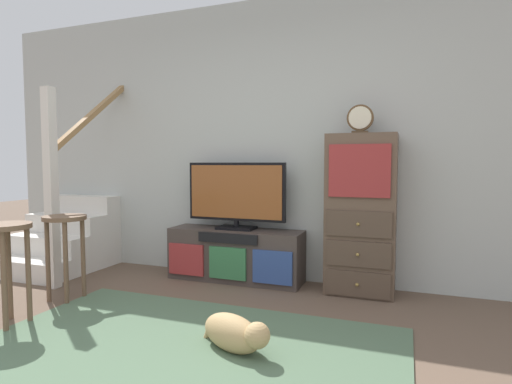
# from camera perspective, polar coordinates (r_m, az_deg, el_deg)

# --- Properties ---
(back_wall) EXTENTS (6.40, 0.12, 2.70)m
(back_wall) POSITION_cam_1_polar(r_m,az_deg,el_deg) (4.07, 2.49, 7.12)
(back_wall) COLOR #B2B7B2
(back_wall) RESTS_ON ground_plane
(area_rug) EXTENTS (2.60, 1.80, 0.01)m
(area_rug) POSITION_cam_1_polar(r_m,az_deg,el_deg) (2.61, -11.18, -21.49)
(area_rug) COLOR #4C664C
(area_rug) RESTS_ON ground_plane
(media_console) EXTENTS (1.30, 0.38, 0.49)m
(media_console) POSITION_cam_1_polar(r_m,az_deg,el_deg) (4.01, -2.87, -8.69)
(media_console) COLOR #423833
(media_console) RESTS_ON ground_plane
(television) EXTENTS (0.98, 0.22, 0.64)m
(television) POSITION_cam_1_polar(r_m,az_deg,el_deg) (3.95, -2.76, -0.26)
(television) COLOR black
(television) RESTS_ON media_console
(side_cabinet) EXTENTS (0.58, 0.38, 1.38)m
(side_cabinet) POSITION_cam_1_polar(r_m,az_deg,el_deg) (3.65, 14.30, -3.07)
(side_cabinet) COLOR brown
(side_cabinet) RESTS_ON ground_plane
(desk_clock) EXTENTS (0.22, 0.08, 0.24)m
(desk_clock) POSITION_cam_1_polar(r_m,az_deg,el_deg) (3.63, 14.23, 9.74)
(desk_clock) COLOR #4C3823
(desk_clock) RESTS_ON side_cabinet
(staircase) EXTENTS (1.00, 1.36, 2.20)m
(staircase) POSITION_cam_1_polar(r_m,az_deg,el_deg) (5.07, -23.43, -4.94)
(staircase) COLOR silver
(staircase) RESTS_ON ground_plane
(bar_stool_near) EXTENTS (0.34, 0.34, 0.71)m
(bar_stool_near) POSITION_cam_1_polar(r_m,az_deg,el_deg) (3.34, -31.37, -6.88)
(bar_stool_near) COLOR brown
(bar_stool_near) RESTS_ON ground_plane
(bar_stool_far) EXTENTS (0.34, 0.34, 0.70)m
(bar_stool_far) POSITION_cam_1_polar(r_m,az_deg,el_deg) (3.74, -24.93, -5.70)
(bar_stool_far) COLOR brown
(bar_stool_far) RESTS_ON ground_plane
(dog) EXTENTS (0.51, 0.36, 0.23)m
(dog) POSITION_cam_1_polar(r_m,az_deg,el_deg) (2.59, -2.90, -18.93)
(dog) COLOR tan
(dog) RESTS_ON ground_plane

